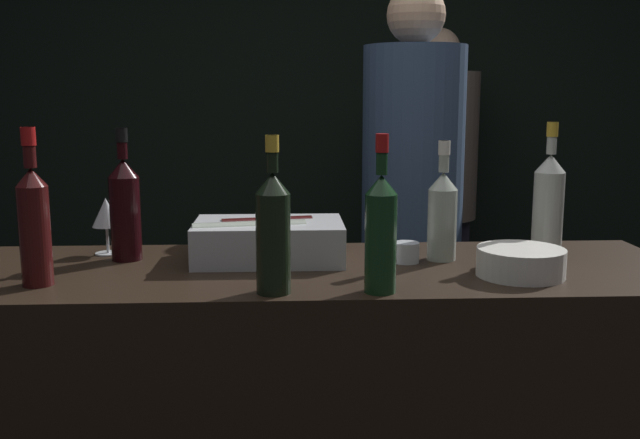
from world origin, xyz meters
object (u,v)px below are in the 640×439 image
Objects in this scene: person_in_hoodie at (412,204)px; champagne_bottle at (273,229)px; red_wine_bottle_tall at (34,221)px; red_wine_bottle_burgundy at (381,229)px; rose_wine_bottle at (548,202)px; wine_glass at (106,214)px; ice_bin_with_bottles at (267,239)px; candle_votive at (406,252)px; red_wine_bottle_black_foil at (125,206)px; person_blond_tee at (435,185)px; bowl_white at (521,261)px; white_wine_bottle at (442,212)px.

champagne_bottle is at bearing 100.15° from person_in_hoodie.
red_wine_bottle_tall is 0.80m from red_wine_bottle_burgundy.
wine_glass is at bearing 176.58° from rose_wine_bottle.
red_wine_bottle_burgundy is at bearing -7.07° from red_wine_bottle_tall.
candle_votive is (0.37, -0.04, -0.03)m from ice_bin_with_bottles.
rose_wine_bottle is 1.32m from red_wine_bottle_tall.
red_wine_bottle_black_foil is (-0.38, 0.03, 0.09)m from ice_bin_with_bottles.
person_blond_tee reaches higher than red_wine_bottle_black_foil.
red_wine_bottle_burgundy reaches higher than red_wine_bottle_black_foil.
red_wine_bottle_black_foil is at bearing 59.32° from red_wine_bottle_tall.
red_wine_bottle_tall is (-1.30, -0.25, 0.00)m from rose_wine_bottle.
person_in_hoodie is at bearing 37.64° from red_wine_bottle_black_foil.
red_wine_bottle_black_foil is (-1.00, 0.23, 0.11)m from bowl_white.
champagne_bottle is 0.56m from red_wine_bottle_tall.
red_wine_bottle_tall is at bearing -167.98° from white_wine_bottle.
person_in_hoodie reaches higher than rose_wine_bottle.
ice_bin_with_bottles is 0.39m from red_wine_bottle_black_foil.
candle_votive is (-0.26, 0.16, -0.01)m from bowl_white.
rose_wine_bottle reaches higher than red_wine_bottle_black_foil.
champagne_bottle is (-0.35, -0.28, 0.12)m from candle_votive.
ice_bin_with_bottles is 2.52× the size of wine_glass.
white_wine_bottle is 1.02m from red_wine_bottle_tall.
rose_wine_bottle reaches higher than bowl_white.
red_wine_bottle_burgundy is at bearing 111.85° from person_in_hoodie.
rose_wine_bottle is at bearing 1.93° from ice_bin_with_bottles.
wine_glass is at bearing 167.49° from ice_bin_with_bottles.
person_blond_tee is (0.54, 1.96, -0.15)m from red_wine_bottle_burgundy.
red_wine_bottle_black_foil is (-1.15, 0.00, -0.00)m from rose_wine_bottle.
wine_glass is at bearing 170.27° from candle_votive.
wine_glass is at bearing 172.97° from white_wine_bottle.
red_wine_bottle_tall is at bearing -168.34° from candle_votive.
champagne_bottle reaches higher than wine_glass.
bowl_white reaches higher than candle_votive.
champagne_bottle reaches higher than bowl_white.
red_wine_bottle_burgundy is (0.24, -0.01, -0.00)m from champagne_bottle.
bowl_white is at bearing 11.35° from champagne_bottle.
red_wine_bottle_burgundy is at bearing -30.88° from wine_glass.
red_wine_bottle_tall is at bearing 172.93° from red_wine_bottle_burgundy.
bowl_white is 0.62m from champagne_bottle.
person_blond_tee is at bearing 68.36° from champagne_bottle.
white_wine_bottle is 0.54m from champagne_bottle.
bowl_white is 0.13× the size of person_blond_tee.
red_wine_bottle_tall is 0.21× the size of person_in_hoodie.
champagne_bottle is 0.53m from red_wine_bottle_black_foil.
bowl_white is at bearing -12.71° from red_wine_bottle_black_foil.
bowl_white is 0.67× the size of white_wine_bottle.
ice_bin_with_bottles is 1.12× the size of red_wine_bottle_burgundy.
red_wine_bottle_burgundy is 0.21× the size of person_blond_tee.
red_wine_bottle_black_foil is (-0.75, 0.07, 0.12)m from candle_votive.
rose_wine_bottle is 1.04× the size of champagne_bottle.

